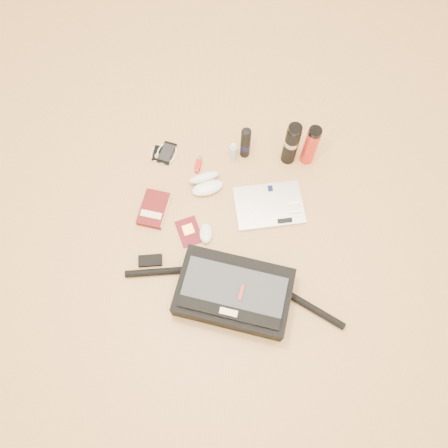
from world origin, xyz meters
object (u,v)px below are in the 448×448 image
object	(u,v)px
messenger_bag	(233,292)
thermos_red	(311,146)
laptop	(269,206)
thermos_black	(291,144)
book	(154,209)

from	to	relation	value
messenger_bag	thermos_red	size ratio (longest dim) A/B	3.82
laptop	thermos_black	size ratio (longest dim) A/B	1.28
messenger_bag	thermos_black	distance (m)	0.75
thermos_red	laptop	bearing A→B (deg)	-127.44
thermos_black	thermos_red	world-z (taller)	thermos_black
messenger_bag	laptop	distance (m)	0.47
messenger_bag	thermos_red	xyz separation A→B (m)	(0.38, 0.69, 0.06)
book	thermos_black	distance (m)	0.72
book	thermos_red	size ratio (longest dim) A/B	0.82
book	thermos_red	distance (m)	0.80
laptop	book	bearing A→B (deg)	174.73
messenger_bag	thermos_red	distance (m)	0.79
thermos_red	messenger_bag	bearing A→B (deg)	-118.87
laptop	thermos_red	world-z (taller)	thermos_red
thermos_black	messenger_bag	bearing A→B (deg)	-112.49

